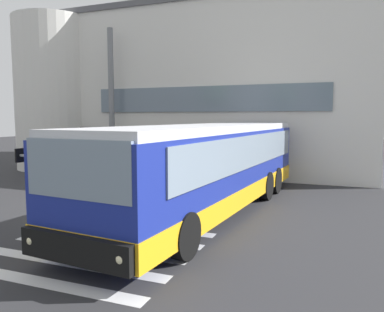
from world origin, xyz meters
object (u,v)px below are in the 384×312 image
(entry_support_column, at_px, (111,102))
(passenger_at_curb_edge, at_px, (161,160))
(passenger_near_column, at_px, (122,158))
(bus_main_foreground, at_px, (208,169))
(passenger_by_doorway, at_px, (140,158))
(safety_bollard_yellow, at_px, (156,174))

(entry_support_column, xyz_separation_m, passenger_at_curb_edge, (3.03, -0.60, -2.76))
(passenger_near_column, relative_size, passenger_at_curb_edge, 1.00)
(bus_main_foreground, height_order, passenger_by_doorway, bus_main_foreground)
(passenger_near_column, xyz_separation_m, passenger_at_curb_edge, (2.23, -0.22, 0.00))
(bus_main_foreground, xyz_separation_m, passenger_near_column, (-6.25, 5.18, -0.41))
(entry_support_column, height_order, passenger_near_column, entry_support_column)
(passenger_near_column, distance_m, passenger_by_doorway, 1.05)
(safety_bollard_yellow, bearing_deg, passenger_near_column, 150.83)
(passenger_near_column, bearing_deg, passenger_by_doorway, -6.88)
(passenger_by_doorway, bearing_deg, safety_bollard_yellow, -40.72)
(passenger_by_doorway, distance_m, safety_bollard_yellow, 2.06)
(bus_main_foreground, height_order, passenger_near_column, bus_main_foreground)
(entry_support_column, xyz_separation_m, passenger_by_doorway, (1.85, -0.50, -2.72))
(entry_support_column, distance_m, safety_bollard_yellow, 5.00)
(entry_support_column, distance_m, bus_main_foreground, 9.28)
(passenger_by_doorway, height_order, passenger_at_curb_edge, same)
(bus_main_foreground, distance_m, passenger_by_doorway, 7.27)
(passenger_near_column, height_order, safety_bollard_yellow, passenger_near_column)
(passenger_near_column, bearing_deg, entry_support_column, 154.99)
(bus_main_foreground, height_order, safety_bollard_yellow, bus_main_foreground)
(passenger_by_doorway, relative_size, passenger_at_curb_edge, 1.00)
(passenger_near_column, height_order, passenger_by_doorway, same)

